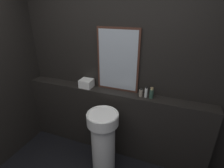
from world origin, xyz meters
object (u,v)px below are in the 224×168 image
at_px(mirror, 118,60).
at_px(lotion_bottle, 151,93).
at_px(shampoo_bottle, 141,93).
at_px(towel_stack, 87,83).
at_px(pedestal_sink, 103,140).
at_px(conditioner_bottle, 146,92).

bearing_deg(mirror, lotion_bottle, -9.59).
height_order(mirror, shampoo_bottle, mirror).
distance_m(mirror, lotion_bottle, 0.60).
distance_m(mirror, towel_stack, 0.58).
xyz_separation_m(mirror, towel_stack, (-0.44, -0.08, -0.36)).
height_order(pedestal_sink, conditioner_bottle, conditioner_bottle).
height_order(conditioner_bottle, lotion_bottle, conditioner_bottle).
relative_size(shampoo_bottle, conditioner_bottle, 0.72).
relative_size(towel_stack, lotion_bottle, 1.24).
bearing_deg(towel_stack, shampoo_bottle, 0.00).
distance_m(pedestal_sink, conditioner_bottle, 0.82).
distance_m(pedestal_sink, mirror, 1.04).
bearing_deg(mirror, pedestal_sink, -91.20).
xyz_separation_m(towel_stack, conditioner_bottle, (0.85, 0.00, 0.01)).
bearing_deg(lotion_bottle, shampoo_bottle, 180.00).
height_order(pedestal_sink, mirror, mirror).
xyz_separation_m(pedestal_sink, lotion_bottle, (0.49, 0.41, 0.56)).
height_order(shampoo_bottle, conditioner_bottle, conditioner_bottle).
bearing_deg(pedestal_sink, shampoo_bottle, 48.90).
relative_size(mirror, towel_stack, 4.78).
xyz_separation_m(mirror, shampoo_bottle, (0.35, -0.08, -0.37)).
relative_size(mirror, conditioner_bottle, 5.54).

